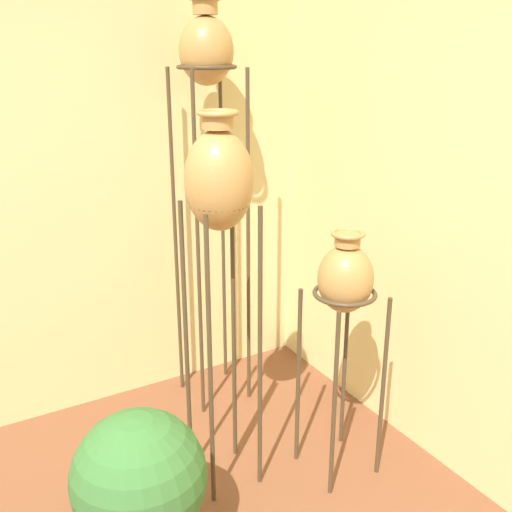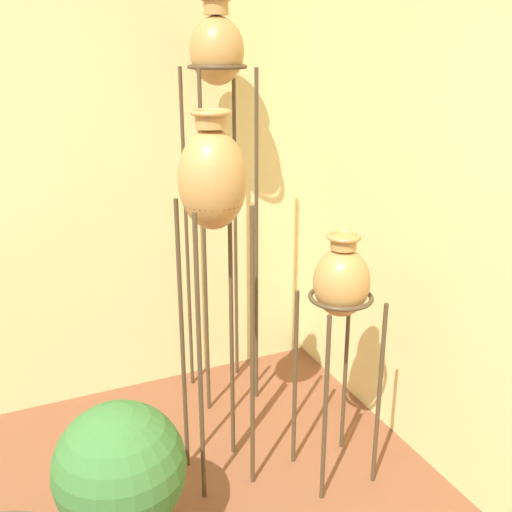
# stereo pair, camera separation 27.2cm
# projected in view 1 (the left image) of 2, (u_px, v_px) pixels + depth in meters

# --- Properties ---
(vase_stand_tall) EXTENTS (0.31, 0.31, 2.12)m
(vase_stand_tall) POSITION_uv_depth(u_px,v_px,m) (207.00, 71.00, 2.89)
(vase_stand_tall) COLOR #473823
(vase_stand_tall) RESTS_ON ground_plane
(vase_stand_medium) EXTENTS (0.28, 0.28, 1.67)m
(vase_stand_medium) POSITION_uv_depth(u_px,v_px,m) (219.00, 190.00, 2.35)
(vase_stand_medium) COLOR #473823
(vase_stand_medium) RESTS_ON ground_plane
(vase_stand_short) EXTENTS (0.29, 0.29, 1.17)m
(vase_stand_short) POSITION_uv_depth(u_px,v_px,m) (345.00, 285.00, 2.57)
(vase_stand_short) COLOR #473823
(vase_stand_short) RESTS_ON ground_plane
(potted_plant) EXTENTS (0.50, 0.50, 0.67)m
(potted_plant) POSITION_uv_depth(u_px,v_px,m) (140.00, 487.00, 2.20)
(potted_plant) COLOR olive
(potted_plant) RESTS_ON ground_plane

